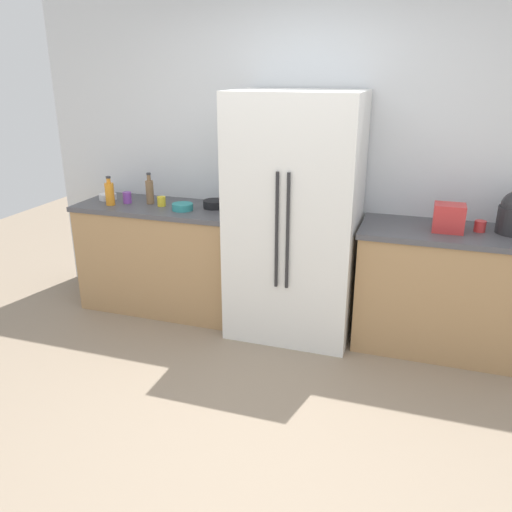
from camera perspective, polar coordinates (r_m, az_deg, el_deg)
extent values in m
plane|color=gray|center=(3.19, -2.54, -19.40)|extent=(9.56, 9.56, 0.00)
cube|color=silver|center=(4.31, 6.07, 10.75)|extent=(4.78, 0.10, 2.69)
cube|color=tan|center=(4.63, -10.21, -0.31)|extent=(1.37, 0.59, 0.89)
cube|color=#4C4C51|center=(4.49, -10.58, 5.28)|extent=(1.40, 0.62, 0.04)
cube|color=tan|center=(4.12, 20.64, -3.90)|extent=(1.36, 0.59, 0.89)
cube|color=#4C4C51|center=(3.97, 21.45, 2.29)|extent=(1.39, 0.62, 0.04)
cube|color=white|center=(4.00, 4.28, 4.15)|extent=(0.96, 0.70, 1.88)
cylinder|color=#262628|center=(3.67, 2.28, 2.75)|extent=(0.02, 0.02, 0.85)
cylinder|color=#262628|center=(3.65, 3.49, 2.63)|extent=(0.02, 0.02, 0.85)
cube|color=red|center=(3.90, 20.41, 3.95)|extent=(0.21, 0.17, 0.20)
cylinder|color=brown|center=(4.53, -11.58, 6.87)|extent=(0.07, 0.07, 0.20)
cylinder|color=brown|center=(4.50, -11.69, 8.41)|extent=(0.03, 0.03, 0.05)
cylinder|color=#333338|center=(4.49, -11.72, 8.83)|extent=(0.04, 0.04, 0.02)
cylinder|color=orange|center=(4.56, -15.76, 6.56)|extent=(0.08, 0.08, 0.19)
cylinder|color=orange|center=(4.54, -15.90, 7.96)|extent=(0.03, 0.03, 0.04)
cylinder|color=#333338|center=(4.53, -15.93, 8.32)|extent=(0.04, 0.04, 0.02)
cylinder|color=yellow|center=(4.44, -10.34, 5.93)|extent=(0.07, 0.07, 0.08)
cylinder|color=purple|center=(4.60, -13.96, 6.25)|extent=(0.07, 0.07, 0.09)
cylinder|color=red|center=(4.00, 23.38, 3.02)|extent=(0.08, 0.08, 0.08)
cylinder|color=black|center=(4.33, -4.54, 5.71)|extent=(0.19, 0.19, 0.06)
cylinder|color=white|center=(4.77, -15.96, 6.28)|extent=(0.15, 0.15, 0.05)
cylinder|color=teal|center=(4.28, -8.07, 5.37)|extent=(0.17, 0.17, 0.05)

